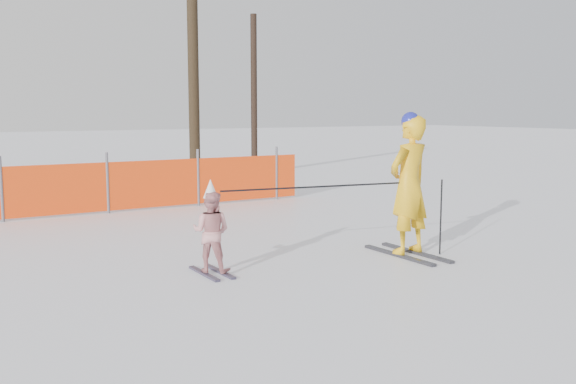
{
  "coord_description": "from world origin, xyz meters",
  "views": [
    {
      "loc": [
        -4.48,
        -6.87,
        2.1
      ],
      "look_at": [
        0.0,
        0.5,
        1.0
      ],
      "focal_mm": 40.0,
      "sensor_mm": 36.0,
      "label": 1
    }
  ],
  "objects": [
    {
      "name": "ski_poles",
      "position": [
        0.88,
        0.18,
        0.92
      ],
      "size": [
        3.23,
        0.71,
        1.11
      ],
      "color": "black",
      "rests_on": "ground"
    },
    {
      "name": "ground",
      "position": [
        0.0,
        0.0,
        0.0
      ],
      "size": [
        120.0,
        120.0,
        0.0
      ],
      "primitive_type": "plane",
      "color": "white",
      "rests_on": "ground"
    },
    {
      "name": "tree_trunks",
      "position": [
        3.7,
        11.05,
        2.92
      ],
      "size": [
        2.84,
        1.35,
        6.09
      ],
      "color": "black",
      "rests_on": "ground"
    },
    {
      "name": "child",
      "position": [
        -1.12,
        0.56,
        0.56
      ],
      "size": [
        0.64,
        0.84,
        1.23
      ],
      "color": "black",
      "rests_on": "ground"
    },
    {
      "name": "adult",
      "position": [
        1.77,
        0.06,
        1.04
      ],
      "size": [
        0.8,
        1.46,
        2.08
      ],
      "color": "black",
      "rests_on": "ground"
    }
  ]
}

